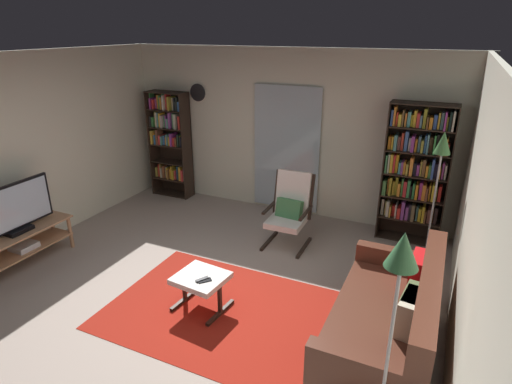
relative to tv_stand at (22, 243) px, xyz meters
The scene contains 18 objects.
ground_plane 2.35m from the tv_stand, ahead, with size 7.02×7.02×0.00m, color #A9978B.
wall_back 4.02m from the tv_stand, 53.38° to the left, with size 5.60×0.06×2.60m, color silver.
wall_left 1.08m from the tv_stand, 149.24° to the left, with size 0.06×6.00×2.60m, color silver.
wall_right 5.12m from the tv_stand, ahead, with size 0.06×6.00×2.60m, color silver.
glass_door_panel 3.95m from the tv_stand, 52.03° to the left, with size 1.10×0.01×2.00m, color silver.
area_rug 2.78m from the tv_stand, ahead, with size 2.39×1.77×0.01m, color maroon.
tv_stand is the anchor object (origin of this frame).
television 0.47m from the tv_stand, 58.12° to the right, with size 0.20×1.03×0.63m.
bookshelf_near_tv 3.00m from the tv_stand, 84.63° to the left, with size 0.72×0.30×1.86m.
bookshelf_near_sofa 5.25m from the tv_stand, 33.07° to the left, with size 0.86×0.30×1.96m.
leather_sofa 4.50m from the tv_stand, ahead, with size 0.90×1.93×0.88m.
lounge_armchair 3.51m from the tv_stand, 35.15° to the left, with size 0.57×0.66×1.02m.
ottoman 2.55m from the tv_stand, ahead, with size 0.56×0.53×0.40m.
tv_remote 2.60m from the tv_stand, ahead, with size 0.04×0.14×0.02m, color black.
cell_phone 2.63m from the tv_stand, ahead, with size 0.07×0.14×0.01m, color black.
floor_lamp_by_sofa 4.76m from the tv_stand, ahead, with size 0.22×0.22×1.76m.
floor_lamp_by_shelf 5.24m from the tv_stand, 24.22° to the left, with size 0.22×0.22×1.77m.
wall_clock 3.50m from the tv_stand, 75.42° to the left, with size 0.29×0.03×0.29m.
Camera 1 is at (2.39, -3.32, 2.88)m, focal length 29.91 mm.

